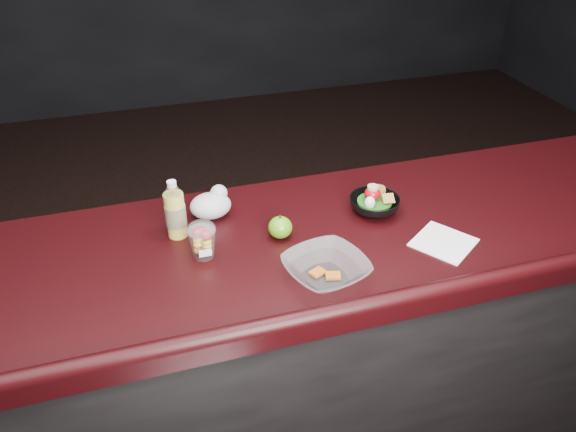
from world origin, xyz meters
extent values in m
cube|color=black|center=(0.00, 0.30, 0.49)|extent=(4.00, 0.65, 0.98)
cube|color=black|center=(0.00, 0.30, 1.00)|extent=(4.06, 0.71, 0.04)
cylinder|color=yellow|center=(-0.27, 0.42, 1.09)|extent=(0.06, 0.06, 0.15)
cylinder|color=white|center=(-0.27, 0.42, 1.09)|extent=(0.06, 0.06, 0.15)
cone|color=white|center=(-0.27, 0.42, 1.18)|extent=(0.06, 0.06, 0.03)
cylinder|color=white|center=(-0.27, 0.42, 1.20)|extent=(0.03, 0.03, 0.02)
cylinder|color=#072D99|center=(-0.27, 0.42, 1.09)|extent=(0.06, 0.06, 0.07)
ellipsoid|color=white|center=(-0.22, 0.29, 1.11)|extent=(0.08, 0.08, 0.05)
ellipsoid|color=#2C7B0E|center=(0.02, 0.32, 1.05)|extent=(0.07, 0.07, 0.07)
cylinder|color=black|center=(0.02, 0.32, 1.09)|extent=(0.01, 0.01, 0.01)
ellipsoid|color=silver|center=(-0.16, 0.50, 1.06)|extent=(0.13, 0.11, 0.08)
sphere|color=silver|center=(-0.13, 0.52, 1.09)|extent=(0.06, 0.06, 0.06)
imported|color=black|center=(0.35, 0.37, 1.05)|extent=(0.18, 0.18, 0.05)
cylinder|color=#0F470C|center=(0.35, 0.37, 1.06)|extent=(0.11, 0.11, 0.01)
ellipsoid|color=#AC0710|center=(0.35, 0.38, 1.08)|extent=(0.05, 0.05, 0.04)
cylinder|color=beige|center=(0.35, 0.38, 1.10)|extent=(0.04, 0.04, 0.01)
ellipsoid|color=white|center=(0.32, 0.35, 1.07)|extent=(0.03, 0.03, 0.04)
imported|color=silver|center=(0.09, 0.11, 1.05)|extent=(0.27, 0.27, 0.05)
cube|color=#990F0C|center=(0.07, 0.12, 1.03)|extent=(0.05, 0.05, 0.01)
cube|color=#990F0C|center=(0.10, 0.09, 1.03)|extent=(0.05, 0.04, 0.01)
cube|color=white|center=(0.48, 0.15, 1.02)|extent=(0.22, 0.22, 0.00)
camera|label=1|loc=(-0.36, -1.01, 2.01)|focal=35.00mm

